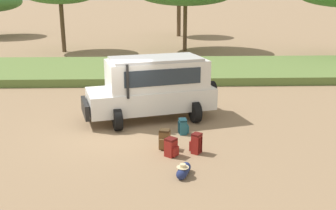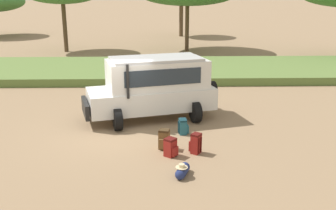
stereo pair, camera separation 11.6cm
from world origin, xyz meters
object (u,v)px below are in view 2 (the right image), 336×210
(backpack_outermost, at_px, (164,140))
(safari_vehicle, at_px, (154,86))
(duffel_bag_low_black_case, at_px, (183,171))
(backpack_near_rear_wheel, at_px, (183,127))
(backpack_beside_front_wheel, at_px, (196,144))
(backpack_cluster_center, at_px, (171,147))

(backpack_outermost, bearing_deg, safari_vehicle, 96.35)
(duffel_bag_low_black_case, bearing_deg, backpack_near_rear_wheel, 86.14)
(backpack_beside_front_wheel, bearing_deg, safari_vehicle, 110.68)
(backpack_near_rear_wheel, relative_size, duffel_bag_low_black_case, 0.72)
(backpack_cluster_center, bearing_deg, duffel_bag_low_black_case, -77.83)
(safari_vehicle, distance_m, backpack_near_rear_wheel, 2.34)
(backpack_beside_front_wheel, height_order, backpack_outermost, backpack_outermost)
(backpack_cluster_center, height_order, backpack_outermost, backpack_outermost)
(backpack_near_rear_wheel, bearing_deg, duffel_bag_low_black_case, -93.86)
(backpack_beside_front_wheel, distance_m, backpack_cluster_center, 0.82)
(safari_vehicle, height_order, backpack_beside_front_wheel, safari_vehicle)
(safari_vehicle, height_order, backpack_outermost, safari_vehicle)
(backpack_outermost, distance_m, duffel_bag_low_black_case, 1.97)
(backpack_cluster_center, height_order, backpack_near_rear_wheel, backpack_cluster_center)
(backpack_beside_front_wheel, relative_size, backpack_cluster_center, 1.12)
(safari_vehicle, bearing_deg, backpack_near_rear_wheel, -59.99)
(backpack_near_rear_wheel, height_order, duffel_bag_low_black_case, backpack_near_rear_wheel)
(backpack_beside_front_wheel, height_order, backpack_cluster_center, backpack_beside_front_wheel)
(safari_vehicle, relative_size, backpack_cluster_center, 9.36)
(safari_vehicle, bearing_deg, duffel_bag_low_black_case, -80.72)
(backpack_near_rear_wheel, bearing_deg, safari_vehicle, 120.01)
(backpack_beside_front_wheel, distance_m, backpack_near_rear_wheel, 1.76)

